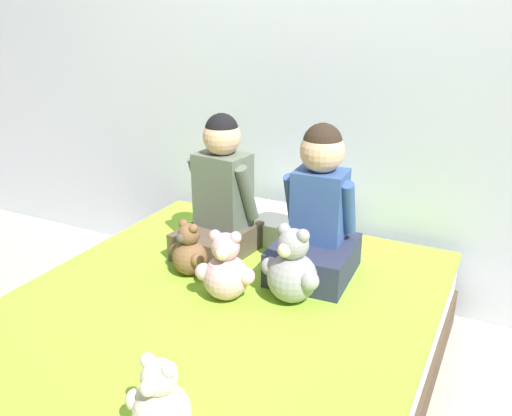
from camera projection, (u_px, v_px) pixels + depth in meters
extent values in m
plane|color=#B2A899|center=(216.00, 386.00, 2.21)|extent=(14.00, 14.00, 0.00)
cube|color=silver|center=(318.00, 50.00, 2.61)|extent=(8.00, 0.06, 2.50)
cube|color=#473828|center=(216.00, 369.00, 2.18)|extent=(1.59, 1.85, 0.18)
cube|color=silver|center=(214.00, 332.00, 2.11)|extent=(1.56, 1.82, 0.17)
cube|color=#8CC633|center=(214.00, 310.00, 2.08)|extent=(1.58, 1.84, 0.03)
cube|color=brown|center=(217.00, 241.00, 2.49)|extent=(0.32, 0.40, 0.13)
cube|color=#5B6656|center=(223.00, 190.00, 2.45)|extent=(0.25, 0.19, 0.34)
sphere|color=#DBAD89|center=(222.00, 137.00, 2.36)|extent=(0.17, 0.17, 0.17)
sphere|color=black|center=(222.00, 130.00, 2.35)|extent=(0.15, 0.15, 0.15)
cylinder|color=#5B6656|center=(200.00, 183.00, 2.51)|extent=(0.07, 0.15, 0.27)
cylinder|color=#5B6656|center=(247.00, 193.00, 2.38)|extent=(0.07, 0.15, 0.27)
cube|color=#282D47|center=(313.00, 259.00, 2.28)|extent=(0.34, 0.40, 0.15)
cube|color=#33518E|center=(320.00, 205.00, 2.25)|extent=(0.22, 0.18, 0.30)
sphere|color=#DBAD89|center=(322.00, 151.00, 2.17)|extent=(0.18, 0.18, 0.18)
sphere|color=#2D2319|center=(323.00, 143.00, 2.16)|extent=(0.16, 0.16, 0.16)
cylinder|color=#33518E|center=(292.00, 200.00, 2.30)|extent=(0.06, 0.14, 0.25)
cylinder|color=#33518E|center=(348.00, 208.00, 2.20)|extent=(0.06, 0.14, 0.25)
sphere|color=brown|center=(190.00, 258.00, 2.30)|extent=(0.15, 0.15, 0.15)
sphere|color=brown|center=(189.00, 234.00, 2.26)|extent=(0.09, 0.09, 0.09)
sphere|color=#4C4742|center=(181.00, 238.00, 2.23)|extent=(0.04, 0.04, 0.04)
sphere|color=brown|center=(184.00, 224.00, 2.27)|extent=(0.04, 0.04, 0.04)
sphere|color=brown|center=(193.00, 229.00, 2.22)|extent=(0.04, 0.04, 0.04)
sphere|color=brown|center=(177.00, 249.00, 2.33)|extent=(0.06, 0.06, 0.06)
sphere|color=brown|center=(197.00, 260.00, 2.23)|extent=(0.06, 0.06, 0.06)
sphere|color=#939399|center=(292.00, 277.00, 2.08)|extent=(0.20, 0.20, 0.20)
sphere|color=#939399|center=(293.00, 244.00, 2.03)|extent=(0.12, 0.12, 0.12)
sphere|color=beige|center=(285.00, 250.00, 2.00)|extent=(0.05, 0.05, 0.05)
sphere|color=#939399|center=(284.00, 230.00, 2.04)|extent=(0.05, 0.05, 0.05)
sphere|color=#939399|center=(303.00, 236.00, 1.99)|extent=(0.05, 0.05, 0.05)
sphere|color=#939399|center=(270.00, 266.00, 2.12)|extent=(0.07, 0.07, 0.07)
sphere|color=#939399|center=(309.00, 281.00, 2.01)|extent=(0.07, 0.07, 0.07)
sphere|color=#DBA3B2|center=(226.00, 277.00, 2.10)|extent=(0.18, 0.18, 0.18)
sphere|color=#DBA3B2|center=(225.00, 247.00, 2.06)|extent=(0.11, 0.11, 0.11)
sphere|color=beige|center=(222.00, 254.00, 2.02)|extent=(0.05, 0.05, 0.05)
sphere|color=#DBA3B2|center=(215.00, 236.00, 2.05)|extent=(0.05, 0.05, 0.05)
sphere|color=#DBA3B2|center=(235.00, 238.00, 2.03)|extent=(0.05, 0.05, 0.05)
sphere|color=#DBA3B2|center=(203.00, 272.00, 2.10)|extent=(0.07, 0.07, 0.07)
sphere|color=#DBA3B2|center=(246.00, 276.00, 2.06)|extent=(0.07, 0.07, 0.07)
sphere|color=silver|center=(162.00, 412.00, 1.43)|extent=(0.16, 0.16, 0.16)
sphere|color=silver|center=(159.00, 377.00, 1.39)|extent=(0.10, 0.10, 0.10)
sphere|color=white|center=(148.00, 388.00, 1.36)|extent=(0.04, 0.04, 0.04)
sphere|color=silver|center=(148.00, 360.00, 1.39)|extent=(0.04, 0.04, 0.04)
sphere|color=silver|center=(169.00, 370.00, 1.36)|extent=(0.04, 0.04, 0.04)
sphere|color=silver|center=(136.00, 400.00, 1.45)|extent=(0.06, 0.06, 0.06)
cube|color=white|center=(290.00, 227.00, 2.66)|extent=(0.56, 0.33, 0.11)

